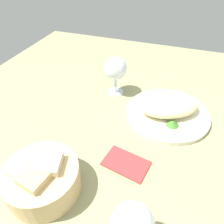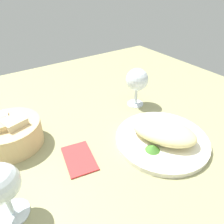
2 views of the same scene
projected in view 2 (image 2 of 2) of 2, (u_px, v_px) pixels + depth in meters
ground_plane at (111, 158)px, 54.75cm from camera, size 140.00×140.00×2.00cm
plate at (162, 140)px, 58.22cm from camera, size 25.55×25.55×1.40cm
omelette at (163, 131)px, 56.52cm from camera, size 20.67×17.52×4.72cm
lettuce_garnish at (153, 148)px, 53.42cm from camera, size 3.86×3.86×1.54cm
bread_basket at (10, 133)px, 55.69cm from camera, size 16.15×16.15×8.65cm
wine_glass_near at (137, 81)px, 70.10cm from camera, size 7.59×7.59×13.40cm
wine_glass_far at (0, 186)px, 36.29cm from camera, size 7.18×7.18×12.89cm
folded_napkin at (79, 158)px, 52.93cm from camera, size 12.11×8.92×0.80cm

